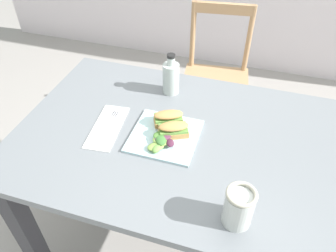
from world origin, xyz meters
The scene contains 11 objects.
ground_plane centered at (0.00, 0.00, 0.00)m, with size 9.23×9.23×0.00m, color gray.
dining_table centered at (-0.05, -0.10, 0.61)m, with size 1.22×0.84×0.74m.
chair_wooden_far centered at (-0.05, 0.77, 0.45)m, with size 0.45×0.45×0.87m.
plate_lunch centered at (-0.09, -0.11, 0.74)m, with size 0.25×0.25×0.01m, color silver.
sandwich_half_front centered at (-0.06, -0.10, 0.78)m, with size 0.12×0.10×0.06m.
sandwich_half_back centered at (-0.10, -0.05, 0.78)m, with size 0.12×0.10×0.06m.
salad_mixed_greens centered at (-0.09, -0.16, 0.77)m, with size 0.10×0.13×0.03m.
napkin_folded centered at (-0.32, -0.13, 0.74)m, with size 0.10×0.26×0.00m, color white.
fork_on_napkin centered at (-0.32, -0.11, 0.75)m, with size 0.03×0.19×0.00m.
bottle_cold_brew centered at (-0.16, 0.17, 0.80)m, with size 0.07×0.07×0.18m.
mason_jar_iced_tea centered at (0.21, -0.39, 0.80)m, with size 0.09×0.09×0.13m.
Camera 1 is at (0.18, -0.96, 1.58)m, focal length 35.16 mm.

